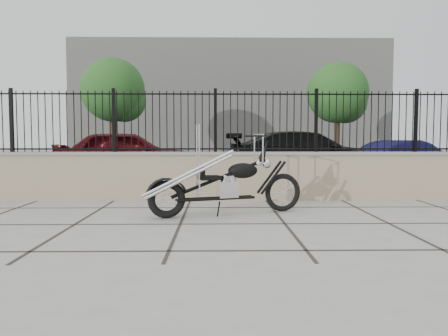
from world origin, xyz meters
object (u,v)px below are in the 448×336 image
car_red (127,154)px  car_black (308,155)px  chopper_motorcycle (224,169)px  car_blue (408,159)px

car_red → car_black: bearing=-99.2°
chopper_motorcycle → car_blue: bearing=30.5°
car_red → car_black: 5.60m
chopper_motorcycle → car_red: 7.22m
chopper_motorcycle → car_blue: (5.74, 6.34, -0.15)m
car_black → car_blue: 3.04m
car_red → car_black: car_red is taller
car_red → chopper_motorcycle: bearing=-165.5°
chopper_motorcycle → car_black: bearing=50.3°
car_black → car_blue: bearing=-98.3°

